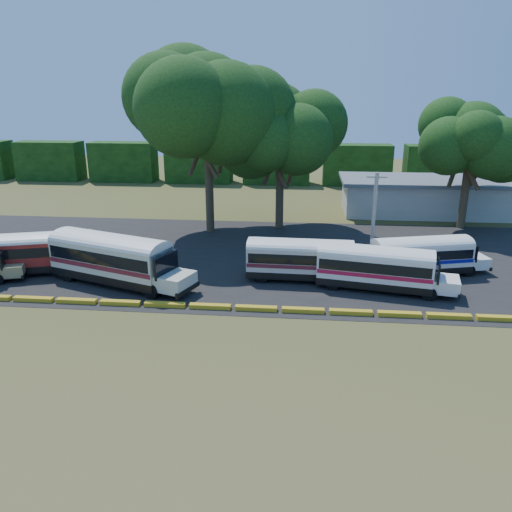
# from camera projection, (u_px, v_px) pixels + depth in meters

# --- Properties ---
(ground) EXTENTS (160.00, 160.00, 0.00)m
(ground) POSITION_uv_depth(u_px,v_px,m) (231.00, 316.00, 31.24)
(ground) COLOR #394918
(ground) RESTS_ON ground
(asphalt_strip) EXTENTS (64.00, 24.00, 0.02)m
(asphalt_strip) POSITION_uv_depth(u_px,v_px,m) (263.00, 257.00, 42.48)
(asphalt_strip) COLOR black
(asphalt_strip) RESTS_ON ground
(curb) EXTENTS (53.70, 0.45, 0.30)m
(curb) POSITION_uv_depth(u_px,v_px,m) (233.00, 307.00, 32.13)
(curb) COLOR #BF8D16
(curb) RESTS_ON ground
(terminal_building) EXTENTS (19.00, 9.00, 4.00)m
(terminal_building) POSITION_uv_depth(u_px,v_px,m) (424.00, 196.00, 57.27)
(terminal_building) COLOR #BBB4AB
(terminal_building) RESTS_ON ground
(treeline_backdrop) EXTENTS (130.00, 4.00, 6.00)m
(treeline_backdrop) POSITION_uv_depth(u_px,v_px,m) (277.00, 164.00, 75.66)
(treeline_backdrop) COLOR black
(treeline_backdrop) RESTS_ON ground
(bus_red) EXTENTS (10.05, 5.22, 3.22)m
(bus_red) POSITION_uv_depth(u_px,v_px,m) (41.00, 250.00, 38.20)
(bus_red) COLOR black
(bus_red) RESTS_ON ground
(bus_cream_west) EXTENTS (11.51, 6.43, 3.70)m
(bus_cream_west) POSITION_uv_depth(u_px,v_px,m) (113.00, 256.00, 35.94)
(bus_cream_west) COLOR black
(bus_cream_west) RESTS_ON ground
(bus_cream_east) EXTENTS (9.57, 2.62, 3.13)m
(bus_cream_east) POSITION_uv_depth(u_px,v_px,m) (303.00, 257.00, 36.74)
(bus_cream_east) COLOR black
(bus_cream_east) RESTS_ON ground
(bus_white_red) EXTENTS (9.91, 4.16, 3.17)m
(bus_white_red) POSITION_uv_depth(u_px,v_px,m) (378.00, 266.00, 34.91)
(bus_white_red) COLOR black
(bus_white_red) RESTS_ON ground
(bus_white_blue) EXTENTS (9.38, 4.54, 3.00)m
(bus_white_blue) POSITION_uv_depth(u_px,v_px,m) (424.00, 254.00, 37.81)
(bus_white_blue) COLOR black
(bus_white_blue) RESTS_ON ground
(tree_west) EXTENTS (12.07, 12.07, 16.92)m
(tree_west) POSITION_uv_depth(u_px,v_px,m) (207.00, 102.00, 46.47)
(tree_west) COLOR #34241A
(tree_west) RESTS_ON ground
(tree_center) EXTENTS (9.89, 9.89, 13.38)m
(tree_center) POSITION_uv_depth(u_px,v_px,m) (281.00, 131.00, 48.59)
(tree_center) COLOR #34241A
(tree_center) RESTS_ON ground
(tree_east) EXTENTS (8.59, 8.59, 12.57)m
(tree_east) POSITION_uv_depth(u_px,v_px,m) (472.00, 135.00, 48.77)
(tree_east) COLOR #34241A
(tree_east) RESTS_ON ground
(utility_pole) EXTENTS (1.60, 0.30, 7.40)m
(utility_pole) POSITION_uv_depth(u_px,v_px,m) (374.00, 217.00, 40.05)
(utility_pole) COLOR gray
(utility_pole) RESTS_ON ground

